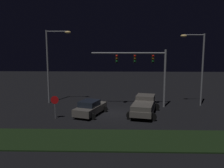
# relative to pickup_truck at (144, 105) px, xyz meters

# --- Properties ---
(ground_plane) EXTENTS (80.00, 80.00, 0.00)m
(ground_plane) POSITION_rel_pickup_truck_xyz_m (-3.15, 0.50, -1.00)
(ground_plane) COLOR black
(grass_median) EXTENTS (20.75, 4.27, 0.10)m
(grass_median) POSITION_rel_pickup_truck_xyz_m (-3.15, -7.14, -0.95)
(grass_median) COLOR black
(grass_median) RESTS_ON ground_plane
(pickup_truck) EXTENTS (3.68, 5.71, 1.80)m
(pickup_truck) POSITION_rel_pickup_truck_xyz_m (0.00, 0.00, 0.00)
(pickup_truck) COLOR #514C47
(pickup_truck) RESTS_ON ground_plane
(car_sedan) EXTENTS (3.38, 4.75, 1.51)m
(car_sedan) POSITION_rel_pickup_truck_xyz_m (-5.47, -0.37, -0.26)
(car_sedan) COLOR #514C47
(car_sedan) RESTS_ON ground_plane
(traffic_signal_gantry) EXTENTS (8.32, 0.56, 6.50)m
(traffic_signal_gantry) POSITION_rel_pickup_truck_xyz_m (0.12, 3.10, 3.90)
(traffic_signal_gantry) COLOR slate
(traffic_signal_gantry) RESTS_ON ground_plane
(street_lamp_left) EXTENTS (2.97, 0.44, 8.70)m
(street_lamp_left) POSITION_rel_pickup_truck_xyz_m (-10.50, 4.77, 4.47)
(street_lamp_left) COLOR slate
(street_lamp_left) RESTS_ON ground_plane
(street_lamp_right) EXTENTS (2.76, 0.44, 8.25)m
(street_lamp_right) POSITION_rel_pickup_truck_xyz_m (6.42, 3.93, 4.20)
(street_lamp_right) COLOR slate
(street_lamp_right) RESTS_ON ground_plane
(stop_sign) EXTENTS (0.76, 0.08, 2.23)m
(stop_sign) POSITION_rel_pickup_truck_xyz_m (-8.66, -1.82, 0.56)
(stop_sign) COLOR slate
(stop_sign) RESTS_ON ground_plane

